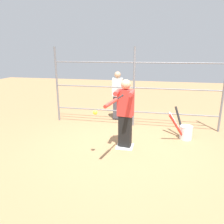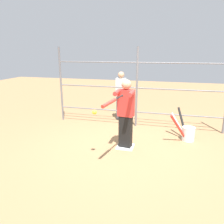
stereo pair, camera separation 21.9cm
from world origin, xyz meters
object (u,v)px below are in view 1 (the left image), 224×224
Objects in this scene: softball_in_flight at (95,112)px; bat_bucket at (184,131)px; batter at (125,112)px; bystander_behind_fence at (117,95)px; baseball_bat_swinging at (112,102)px.

softball_in_flight is 2.64m from bat_bucket.
bat_bucket is at bearing -149.67° from batter.
bat_bucket is 0.54× the size of bystander_behind_fence.
batter is 0.89m from softball_in_flight.
bat_bucket is at bearing 147.50° from bystander_behind_fence.
baseball_bat_swinging reaches higher than softball_in_flight.
batter is at bearing 30.33° from bat_bucket.
batter is 1.81m from bat_bucket.
batter reaches higher than bat_bucket.
baseball_bat_swinging is at bearing 99.09° from bystander_behind_fence.
baseball_bat_swinging is 0.52× the size of bystander_behind_fence.
baseball_bat_swinging is 2.60m from bat_bucket.
softball_in_flight is at bearing -26.48° from baseball_bat_swinging.
bat_bucket is at bearing -131.59° from baseball_bat_swinging.
baseball_bat_swinging is 0.53m from softball_in_flight.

